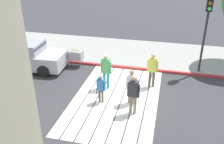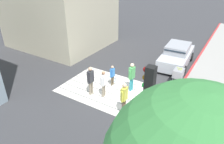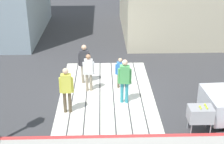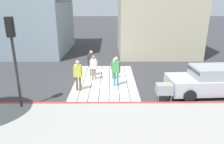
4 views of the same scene
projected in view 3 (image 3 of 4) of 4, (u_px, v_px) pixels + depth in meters
The scene contains 9 objects.
ground_plane at pixel (107, 93), 13.79m from camera, with size 120.00×120.00×0.00m, color #38383A.
crosswalk_stripes at pixel (107, 93), 13.78m from camera, with size 6.40×3.80×0.01m.
curb_painted at pixel (108, 138), 10.80m from camera, with size 0.16×40.00×0.13m, color #BC3333.
tennis_ball_cart at pixel (200, 114), 10.94m from camera, with size 0.56×0.80×1.02m.
pedestrian_adult_lead at pixel (84, 61), 14.24m from camera, with size 0.25×0.51×1.76m.
pedestrian_adult_trailing at pixel (125, 78), 12.64m from camera, with size 0.26×0.52×1.80m.
pedestrian_adult_side at pixel (66, 87), 11.98m from camera, with size 0.23×0.52×1.78m.
pedestrian_teen_behind at pixel (89, 70), 13.60m from camera, with size 0.22×0.48×1.63m.
pedestrian_child_with_racket at pixel (120, 71), 13.91m from camera, with size 0.28×0.42×1.36m.
Camera 3 is at (-12.23, 0.15, 6.43)m, focal length 53.56 mm.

